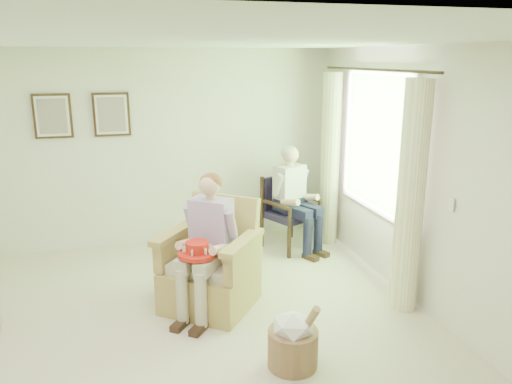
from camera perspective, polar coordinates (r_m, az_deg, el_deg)
floor at (r=4.63m, az=-8.94°, el=-17.45°), size 5.50×5.50×0.00m
back_wall at (r=6.76m, az=-12.05°, el=4.75°), size 5.00×0.04×2.60m
right_wall at (r=4.97m, az=20.35°, el=0.44°), size 0.04×5.50×2.60m
ceiling at (r=3.91m, az=-10.55°, el=16.67°), size 5.00×5.50×0.02m
window at (r=5.89m, az=13.61°, el=5.97°), size 0.13×2.50×1.63m
curtain_left at (r=5.08m, az=17.22°, el=-0.71°), size 0.34×0.34×2.30m
curtain_right at (r=6.77m, az=8.44°, el=3.64°), size 0.34×0.34×2.30m
framed_print_left at (r=6.69m, az=-22.22°, el=8.03°), size 0.45×0.05×0.55m
framed_print_right at (r=6.64m, az=-16.18°, el=8.50°), size 0.45×0.05×0.55m
wicker_armchair at (r=5.19m, az=-5.35°, el=-9.21°), size 0.86×0.85×1.09m
wood_armchair at (r=6.71m, az=3.76°, el=-1.91°), size 0.61×0.58×0.94m
person_wicker at (r=4.88m, az=-5.19°, el=-4.92°), size 0.40×0.62×1.38m
person_dark at (r=6.49m, az=4.24°, el=0.01°), size 0.40×0.63×1.35m
red_hat at (r=4.75m, az=-6.74°, el=-6.69°), size 0.36×0.36×0.14m
hatbox at (r=4.28m, az=4.28°, el=-16.51°), size 0.44×0.44×0.61m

